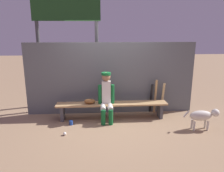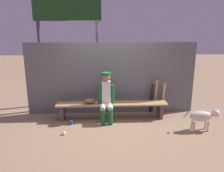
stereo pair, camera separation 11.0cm
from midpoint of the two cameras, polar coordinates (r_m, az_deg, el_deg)
ground_plane at (r=5.75m, az=0.55°, el=-8.43°), size 30.00×30.00×0.00m
chainlink_fence at (r=5.87m, az=0.33°, el=1.94°), size 4.51×0.03×1.93m
dugout_bench at (r=5.63m, az=0.56°, el=-5.26°), size 2.83×0.36×0.42m
player_seated at (r=5.43m, az=-0.91°, el=-2.53°), size 0.41×0.55×1.22m
baseball_glove at (r=5.58m, az=-5.28°, el=-3.95°), size 0.28×0.20×0.12m
bat_aluminum_black at (r=6.07m, az=10.75°, el=-3.18°), size 0.07×0.27×0.85m
bat_wood_tan at (r=6.07m, az=11.85°, el=-2.76°), size 0.07×0.17×0.95m
bat_wood_natural at (r=6.14m, az=13.67°, el=-3.06°), size 0.08×0.23×0.86m
baseball at (r=5.00m, az=-11.78°, el=-11.98°), size 0.07×0.07×0.07m
cup_on_ground at (r=5.46m, az=-10.09°, el=-9.33°), size 0.08×0.08×0.11m
cup_on_bench at (r=5.62m, az=-2.59°, el=-3.84°), size 0.08×0.08×0.11m
scoreboard at (r=6.48m, az=-10.41°, el=15.97°), size 2.17×0.27×3.48m
dog at (r=5.42m, az=23.24°, el=-7.31°), size 0.84×0.20×0.49m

